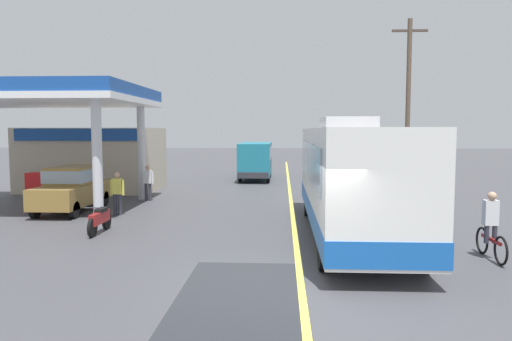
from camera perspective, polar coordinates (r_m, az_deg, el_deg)
The scene contains 12 objects.
ground at distance 30.06m, azimuth 3.91°, elevation -1.48°, with size 120.00×120.00×0.00m, color #424247.
lane_divider_stripe at distance 25.09m, azimuth 4.06°, elevation -2.71°, with size 0.16×50.00×0.01m, color #D8CC4C.
wet_puddle_patch at distance 9.46m, azimuth -1.88°, elevation -15.36°, with size 2.56×5.43×0.01m, color #26282D.
coach_bus_main at distance 15.19m, azimuth 11.12°, elevation -1.14°, with size 2.60×11.04×3.69m.
gas_station_roadside at distance 25.88m, azimuth -20.41°, elevation 3.06°, with size 9.10×11.95×5.10m.
car_at_pump at distance 20.73m, azimuth -20.97°, elevation -1.77°, with size 1.70×4.20×1.82m.
minibus_opposing_lane at distance 32.15m, azimuth -0.02°, elevation 1.57°, with size 2.04×6.13×2.44m.
cyclist_on_shoulder at distance 13.61m, azimuth 26.12°, elevation -6.20°, with size 0.34×1.82×1.72m.
motorcycle_parked_forecourt at distance 16.12m, azimuth -18.06°, elevation -5.52°, with size 0.55×1.80×0.92m.
pedestrian_near_pump at distance 22.81m, azimuth -12.72°, elevation -1.21°, with size 0.55×0.22×1.66m.
pedestrian_by_shop at distance 19.24m, azimuth -16.16°, elevation -2.37°, with size 0.55×0.22×1.66m.
utility_pole_roadside at distance 26.20m, azimuth 17.61°, elevation 7.60°, with size 1.80×0.24×8.94m.
Camera 1 is at (-0.40, -9.88, 3.25)m, focal length 33.68 mm.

